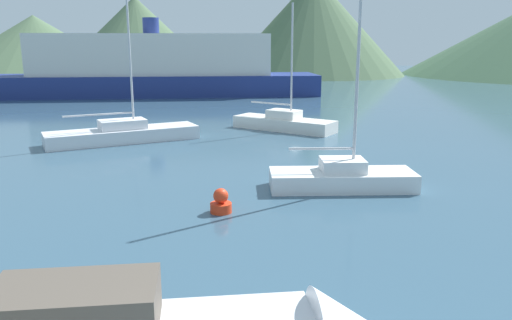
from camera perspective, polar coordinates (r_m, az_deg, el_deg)
The scene contains 8 objects.
sailboat_inner at distance 29.36m, azimuth -14.94°, elevation 2.96°, with size 8.26×6.32×8.95m.
sailboat_middle at distance 19.57m, azimuth 9.82°, elevation -1.83°, with size 5.75×2.54×9.70m.
sailboat_outer at distance 32.35m, azimuth 3.22°, elevation 4.33°, with size 6.87×4.87×7.89m.
ferry_distant at distance 54.40m, azimuth -11.71°, elevation 10.19°, with size 35.33×13.37×7.99m.
buoy_marker at distance 16.72m, azimuth -4.03°, elevation -4.87°, with size 0.72×0.72×0.83m.
hill_west at distance 104.26m, azimuth -23.91°, elevation 12.05°, with size 33.94×33.94×10.41m.
hill_central at distance 83.55m, azimuth -13.51°, elevation 13.46°, with size 26.55×26.55×12.48m.
hill_east at distance 89.09m, azimuth 6.57°, elevation 15.03°, with size 31.28×31.28×16.60m.
Camera 1 is at (1.10, -4.30, 5.56)m, focal length 35.00 mm.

